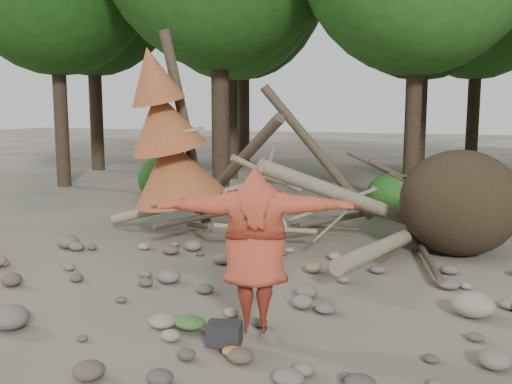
% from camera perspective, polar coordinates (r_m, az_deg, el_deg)
% --- Properties ---
extents(ground, '(120.00, 120.00, 0.00)m').
position_cam_1_polar(ground, '(7.99, -2.27, -11.55)').
color(ground, '#514C44').
rests_on(ground, ground).
extents(deadfall_pile, '(8.55, 5.24, 3.30)m').
position_cam_1_polar(deadfall_pile, '(11.22, 16.70, -1.10)').
color(deadfall_pile, '#332619').
rests_on(deadfall_pile, ground).
extents(dead_conifer, '(2.06, 2.16, 4.35)m').
position_cam_1_polar(dead_conifer, '(12.00, -8.83, 5.31)').
color(dead_conifer, '#4C3F30').
rests_on(dead_conifer, ground).
extents(bush_left, '(1.80, 1.80, 1.44)m').
position_cam_1_polar(bush_left, '(16.62, -8.67, 1.29)').
color(bush_left, '#1D4F15').
rests_on(bush_left, ground).
extents(bush_mid, '(1.40, 1.40, 1.12)m').
position_cam_1_polar(bush_mid, '(14.94, 13.62, -0.25)').
color(bush_mid, '#27641D').
rests_on(bush_mid, ground).
extents(frisbee_thrower, '(2.49, 1.48, 2.42)m').
position_cam_1_polar(frisbee_thrower, '(6.75, -0.08, -5.84)').
color(frisbee_thrower, '#A13924').
rests_on(frisbee_thrower, ground).
extents(backpack, '(0.44, 0.34, 0.26)m').
position_cam_1_polar(backpack, '(6.69, -3.18, -14.42)').
color(backpack, black).
rests_on(backpack, ground).
extents(cloth_green, '(0.40, 0.33, 0.15)m').
position_cam_1_polar(cloth_green, '(7.21, -6.62, -13.23)').
color(cloth_green, '#325F26').
rests_on(cloth_green, ground).
extents(cloth_orange, '(0.26, 0.22, 0.10)m').
position_cam_1_polar(cloth_orange, '(6.46, -2.27, -16.05)').
color(cloth_orange, '#BD5820').
rests_on(cloth_orange, ground).
extents(boulder_front_left, '(0.51, 0.45, 0.30)m').
position_cam_1_polar(boulder_front_left, '(7.87, -23.44, -11.41)').
color(boulder_front_left, '#635B53').
rests_on(boulder_front_left, ground).
extents(boulder_mid_right, '(0.55, 0.50, 0.33)m').
position_cam_1_polar(boulder_mid_right, '(8.14, 20.88, -10.49)').
color(boulder_mid_right, gray).
rests_on(boulder_mid_right, ground).
extents(boulder_mid_left, '(0.45, 0.41, 0.27)m').
position_cam_1_polar(boulder_mid_left, '(11.82, -18.28, -4.74)').
color(boulder_mid_left, '#5C564D').
rests_on(boulder_mid_left, ground).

